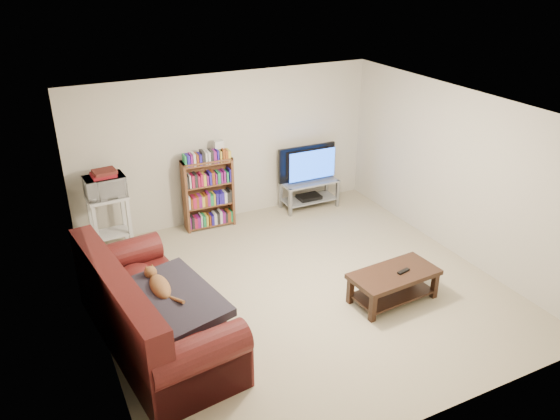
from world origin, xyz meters
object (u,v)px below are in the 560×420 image
sofa (148,318)px  tv_stand (309,189)px  bookshelf (208,193)px  coffee_table (394,281)px

sofa → tv_stand: bearing=28.3°
tv_stand → sofa: bearing=-143.6°
sofa → bookshelf: size_ratio=2.25×
bookshelf → coffee_table: bearing=-63.6°
coffee_table → bookshelf: bookshelf is taller
sofa → coffee_table: 3.03m
tv_stand → bookshelf: size_ratio=0.85×
sofa → bookshelf: (1.61, 2.51, 0.23)m
coffee_table → bookshelf: size_ratio=1.01×
coffee_table → sofa: bearing=166.6°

